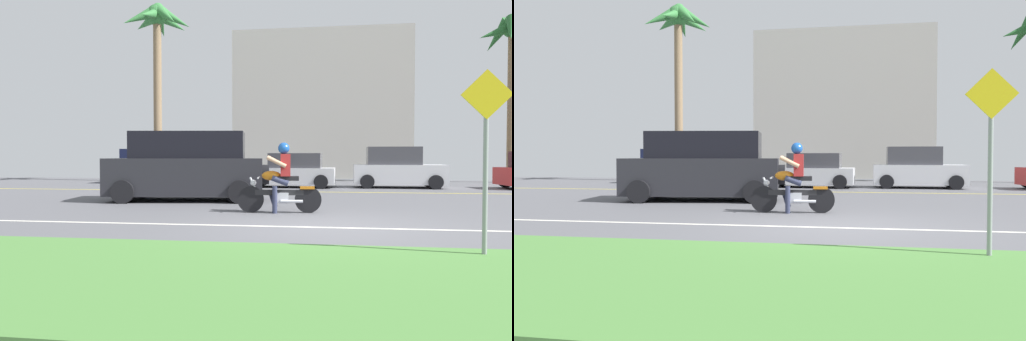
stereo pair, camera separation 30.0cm
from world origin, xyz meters
TOP-DOWN VIEW (x-y plane):
  - ground at (0.00, 3.00)m, footprint 56.00×30.00m
  - grass_median at (0.00, -4.10)m, footprint 56.00×3.80m
  - lane_line_near at (0.00, -0.18)m, footprint 50.40×0.12m
  - lane_line_far at (0.00, 8.56)m, footprint 50.40×0.12m
  - motorcyclist at (-1.06, 2.00)m, footprint 1.92×0.63m
  - suv_nearby at (-4.03, 4.72)m, footprint 4.76×2.72m
  - parked_car_0 at (-8.19, 13.28)m, footprint 4.55×1.94m
  - parked_car_1 at (-1.46, 11.14)m, footprint 3.73×2.00m
  - parked_car_2 at (2.84, 11.51)m, footprint 3.66×1.99m
  - palm_tree_0 at (-8.57, 14.87)m, footprint 3.60×3.78m
  - palm_tree_1 at (8.90, 16.32)m, footprint 3.49×3.31m
  - street_sign at (1.97, -2.58)m, footprint 0.62×0.06m
  - building_far at (-0.38, 21.00)m, footprint 10.34×4.00m

SIDE VIEW (x-z plane):
  - ground at x=0.00m, z-range -0.04..0.00m
  - lane_line_near at x=0.00m, z-range 0.00..0.01m
  - lane_line_far at x=0.00m, z-range 0.00..0.01m
  - grass_median at x=0.00m, z-range 0.00..0.06m
  - parked_car_1 at x=-1.46m, z-range -0.04..1.37m
  - motorcyclist at x=-1.06m, z-range -0.12..1.48m
  - parked_car_0 at x=-8.19m, z-range -0.06..1.58m
  - parked_car_2 at x=2.84m, z-range -0.06..1.61m
  - suv_nearby at x=-4.03m, z-range -0.03..1.96m
  - street_sign at x=1.97m, z-range 0.26..2.63m
  - building_far at x=-0.38m, z-range 0.00..8.67m
  - palm_tree_1 at x=8.90m, z-range 2.73..10.90m
  - palm_tree_0 at x=-8.57m, z-range 3.12..12.18m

